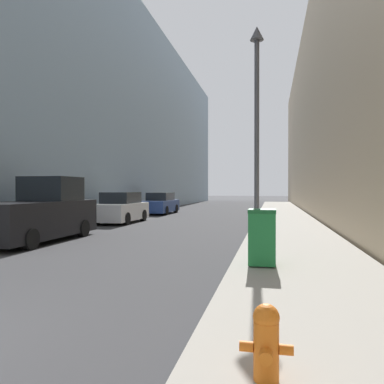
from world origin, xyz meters
TOP-DOWN VIEW (x-y plane):
  - sidewalk_right at (5.75, 18.00)m, footprint 3.26×60.00m
  - building_left_glass at (-10.88, 26.00)m, footprint 12.00×60.00m
  - fire_hydrant at (4.96, 0.52)m, footprint 0.46×0.35m
  - trash_bin at (4.81, 5.50)m, footprint 0.59×0.68m
  - lamppost at (4.56, 8.89)m, footprint 0.42×0.42m
  - pickup_truck at (-2.87, 8.79)m, footprint 2.00×5.13m
  - parked_sedan_near at (-2.92, 16.12)m, footprint 1.84×4.17m
  - parked_sedan_far at (-2.95, 23.56)m, footprint 1.81×4.54m

SIDE VIEW (x-z plane):
  - sidewalk_right at x=5.75m, z-range 0.00..0.15m
  - fire_hydrant at x=4.96m, z-range 0.16..0.82m
  - parked_sedan_far at x=-2.95m, z-range -0.06..1.50m
  - parked_sedan_near at x=-2.92m, z-range -0.06..1.58m
  - trash_bin at x=4.81m, z-range 0.16..1.38m
  - pickup_truck at x=-2.87m, z-range -0.18..2.07m
  - lamppost at x=4.56m, z-range 0.75..7.41m
  - building_left_glass at x=-10.88m, z-range 0.00..16.43m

